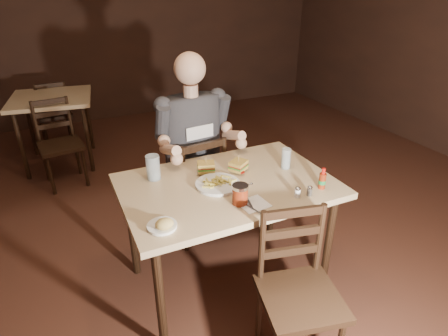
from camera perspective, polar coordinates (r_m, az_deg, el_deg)
name	(u,v)px	position (r m, az deg, el deg)	size (l,w,h in m)	color
room_shell	(241,63)	(2.45, 2.57, 15.63)	(7.00, 7.00, 7.00)	black
main_table	(227,194)	(2.31, 0.53, -3.96)	(1.28, 0.86, 0.77)	tan
bg_table	(52,105)	(4.44, -24.73, 8.75)	(0.91, 0.91, 0.77)	tan
chair_far	(194,186)	(2.92, -4.60, -2.82)	(0.40, 0.44, 0.87)	black
chair_near	(301,298)	(2.05, 11.62, -18.82)	(0.40, 0.43, 0.86)	black
bg_chair_far	(54,114)	(5.04, -24.48, 7.53)	(0.38, 0.42, 0.83)	black
bg_chair_near	(61,145)	(4.00, -23.64, 3.18)	(0.39, 0.43, 0.85)	black
diner	(195,126)	(2.66, -4.49, 6.41)	(0.58, 0.45, 1.00)	#313035
dinner_plate	(218,185)	(2.24, -0.95, -2.58)	(0.26, 0.26, 0.01)	white
sandwich_left	(206,164)	(2.36, -2.76, 0.55)	(0.11, 0.09, 0.10)	gold
sandwich_right	(239,163)	(2.38, 2.23, 0.79)	(0.11, 0.09, 0.10)	gold
fries_pile	(217,181)	(2.23, -1.01, -1.93)	(0.23, 0.16, 0.04)	#CEBD4F
ketchup_dollop	(241,172)	(2.35, 2.65, -0.64)	(0.04, 0.04, 0.01)	maroon
glass_left	(153,167)	(2.32, -10.75, 0.08)	(0.08, 0.08, 0.16)	silver
glass_right	(286,158)	(2.45, 9.43, 1.44)	(0.06, 0.06, 0.14)	silver
hot_sauce	(323,178)	(2.26, 14.79, -1.54)	(0.04, 0.04, 0.13)	maroon
salt_shaker	(298,192)	(2.15, 11.14, -3.68)	(0.03, 0.03, 0.06)	white
pepper_shaker	(310,191)	(2.19, 12.92, -3.44)	(0.03, 0.03, 0.06)	#38332D
syrup_dispenser	(240,194)	(2.04, 2.46, -4.04)	(0.09, 0.09, 0.12)	maroon
napkin	(254,204)	(2.07, 4.54, -5.50)	(0.15, 0.14, 0.00)	white
knife	(254,209)	(2.02, 4.52, -6.29)	(0.01, 0.20, 0.00)	silver
fork	(248,201)	(2.08, 3.75, -5.09)	(0.01, 0.16, 0.01)	silver
side_plate	(162,227)	(1.91, -9.41, -8.81)	(0.15, 0.15, 0.01)	white
bread_roll	(164,224)	(1.87, -9.07, -8.40)	(0.09, 0.08, 0.05)	tan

